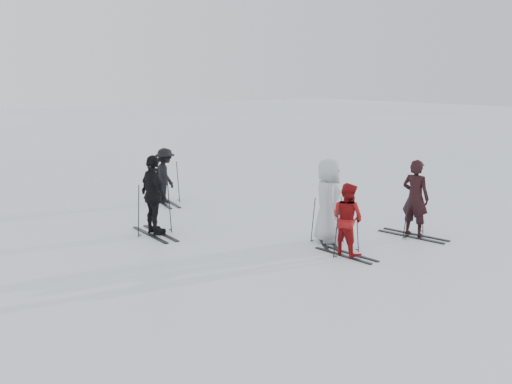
% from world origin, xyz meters
% --- Properties ---
extents(ground, '(120.00, 120.00, 0.00)m').
position_xyz_m(ground, '(0.00, 0.00, 0.00)').
color(ground, silver).
rests_on(ground, ground).
extents(skier_near_dark, '(0.55, 0.74, 1.87)m').
position_xyz_m(skier_near_dark, '(2.69, -1.80, 0.93)').
color(skier_near_dark, black).
rests_on(skier_near_dark, ground).
extents(skier_red, '(0.64, 0.80, 1.58)m').
position_xyz_m(skier_red, '(0.31, -1.79, 0.79)').
color(skier_red, maroon).
rests_on(skier_red, ground).
extents(skier_grey, '(1.06, 1.14, 1.96)m').
position_xyz_m(skier_grey, '(0.69, -0.83, 0.98)').
color(skier_grey, '#A8AEB2').
rests_on(skier_grey, ground).
extents(skier_uphill_left, '(0.53, 1.16, 1.95)m').
position_xyz_m(skier_uphill_left, '(-2.18, 2.28, 0.97)').
color(skier_uphill_left, black).
rests_on(skier_uphill_left, ground).
extents(skier_uphill_far, '(0.83, 1.18, 1.67)m').
position_xyz_m(skier_uphill_far, '(-0.19, 5.21, 0.83)').
color(skier_uphill_far, black).
rests_on(skier_uphill_far, ground).
extents(skis_near_dark, '(1.93, 1.22, 1.31)m').
position_xyz_m(skis_near_dark, '(2.69, -1.80, 0.66)').
color(skis_near_dark, black).
rests_on(skis_near_dark, ground).
extents(skis_red, '(1.64, 0.93, 1.17)m').
position_xyz_m(skis_red, '(0.31, -1.79, 0.58)').
color(skis_red, black).
rests_on(skis_red, ground).
extents(skis_grey, '(1.73, 1.56, 1.13)m').
position_xyz_m(skis_grey, '(0.69, -0.83, 0.56)').
color(skis_grey, black).
rests_on(skis_grey, ground).
extents(skis_uphill_left, '(1.90, 1.07, 1.35)m').
position_xyz_m(skis_uphill_left, '(-2.18, 2.28, 0.68)').
color(skis_uphill_left, black).
rests_on(skis_uphill_left, ground).
extents(skis_uphill_far, '(1.95, 1.30, 1.31)m').
position_xyz_m(skis_uphill_far, '(-0.19, 5.21, 0.65)').
color(skis_uphill_far, black).
rests_on(skis_uphill_far, ground).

